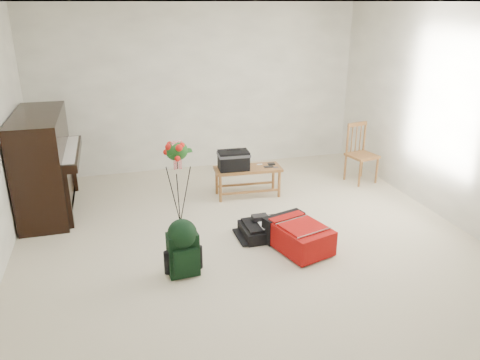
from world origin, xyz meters
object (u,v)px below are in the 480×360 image
object	(u,v)px
red_suitcase	(297,234)
black_duffel	(266,229)
dining_chair	(361,154)
green_backpack	(183,245)
bench	(238,163)
flower_stand	(178,183)
piano	(45,165)

from	to	relation	value
red_suitcase	black_duffel	size ratio (longest dim) A/B	1.45
red_suitcase	dining_chair	bearing A→B (deg)	27.92
green_backpack	bench	bearing A→B (deg)	55.11
red_suitcase	flower_stand	world-z (taller)	flower_stand
bench	green_backpack	distance (m)	2.01
dining_chair	green_backpack	xyz separation A→B (m)	(-2.93, -1.83, -0.10)
red_suitcase	green_backpack	distance (m)	1.29
piano	flower_stand	distance (m)	1.74
dining_chair	red_suitcase	bearing A→B (deg)	-147.63
piano	dining_chair	distance (m)	4.32
piano	red_suitcase	world-z (taller)	piano
black_duffel	green_backpack	world-z (taller)	green_backpack
green_backpack	flower_stand	size ratio (longest dim) A/B	0.55
bench	dining_chair	distance (m)	1.90
black_duffel	dining_chair	bearing A→B (deg)	33.20
piano	green_backpack	distance (m)	2.43
piano	red_suitcase	bearing A→B (deg)	-33.48
black_duffel	flower_stand	size ratio (longest dim) A/B	0.53
bench	red_suitcase	xyz separation A→B (m)	(0.23, -1.51, -0.33)
piano	flower_stand	bearing A→B (deg)	-28.36
flower_stand	piano	bearing A→B (deg)	134.85
green_backpack	flower_stand	xyz separation A→B (m)	(0.14, 1.14, 0.19)
piano	bench	bearing A→B (deg)	-5.80
dining_chair	red_suitcase	size ratio (longest dim) A/B	1.06
green_backpack	piano	bearing A→B (deg)	121.26
black_duffel	bench	bearing A→B (deg)	89.13
black_duffel	flower_stand	distance (m)	1.15
green_backpack	red_suitcase	bearing A→B (deg)	5.50
red_suitcase	black_duffel	xyz separation A→B (m)	(-0.23, 0.34, -0.07)
dining_chair	flower_stand	world-z (taller)	flower_stand
piano	black_duffel	size ratio (longest dim) A/B	2.68
flower_stand	bench	bearing A→B (deg)	16.37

